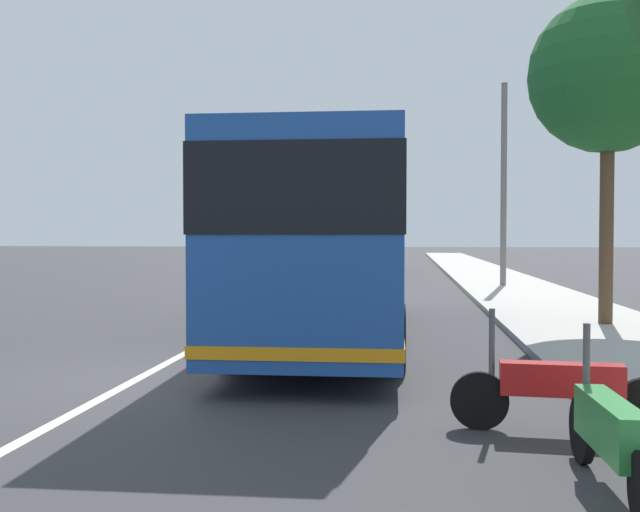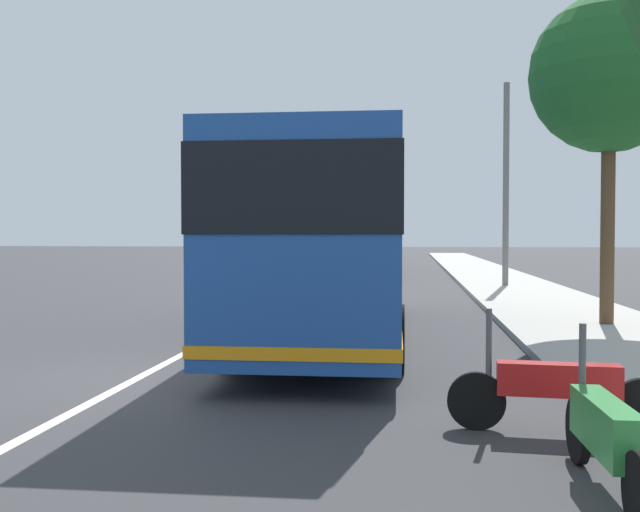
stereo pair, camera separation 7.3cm
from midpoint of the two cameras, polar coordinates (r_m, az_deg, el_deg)
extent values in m
plane|color=#38383A|center=(10.42, -14.06, -9.39)|extent=(220.00, 220.00, 0.00)
cube|color=#B2ADA3|center=(19.99, 18.07, -3.92)|extent=(110.00, 3.60, 0.14)
cube|color=silver|center=(19.98, -3.60, -4.03)|extent=(110.00, 0.16, 0.01)
cube|color=#1E4C9E|center=(14.04, 1.28, 1.24)|extent=(11.56, 2.77, 3.07)
cube|color=black|center=(14.05, 1.29, 3.95)|extent=(11.60, 2.81, 1.10)
cube|color=orange|center=(14.11, 1.28, -3.98)|extent=(11.59, 2.80, 0.16)
cylinder|color=black|center=(17.90, -1.50, -3.10)|extent=(1.01, 0.32, 1.00)
cylinder|color=black|center=(17.74, 6.11, -3.15)|extent=(1.01, 0.32, 1.00)
cylinder|color=black|center=(10.68, -6.80, -6.37)|extent=(1.01, 0.32, 1.00)
cylinder|color=black|center=(10.42, 6.09, -6.57)|extent=(1.01, 0.32, 1.00)
cylinder|color=black|center=(6.83, 20.13, -12.88)|extent=(0.58, 0.10, 0.58)
cube|color=#338C3F|center=(6.02, 22.09, -12.42)|extent=(1.20, 0.27, 0.39)
cylinder|color=#4C4C51|center=(6.59, 20.45, -8.08)|extent=(0.06, 0.06, 0.70)
cylinder|color=black|center=(7.65, 12.61, -11.18)|extent=(0.12, 0.60, 0.59)
cube|color=red|center=(7.66, 18.69, -9.31)|extent=(0.33, 1.21, 0.33)
cylinder|color=#4C4C51|center=(7.54, 13.56, -6.73)|extent=(0.06, 0.06, 0.70)
cube|color=#2D7238|center=(40.91, 4.95, -0.30)|extent=(4.04, 1.89, 0.80)
cube|color=black|center=(40.68, 4.95, 0.60)|extent=(2.10, 1.68, 0.49)
cylinder|color=black|center=(42.24, 3.88, -0.58)|extent=(0.65, 0.24, 0.64)
cylinder|color=black|center=(42.24, 6.02, -0.59)|extent=(0.65, 0.24, 0.64)
cylinder|color=black|center=(39.62, 3.80, -0.73)|extent=(0.65, 0.24, 0.64)
cylinder|color=black|center=(39.62, 6.09, -0.74)|extent=(0.65, 0.24, 0.64)
cube|color=gray|center=(32.84, 4.18, -0.83)|extent=(4.34, 1.92, 0.74)
cube|color=black|center=(32.86, 4.18, 0.27)|extent=(2.29, 1.70, 0.52)
cylinder|color=black|center=(34.27, 2.88, -1.11)|extent=(0.65, 0.25, 0.64)
cylinder|color=black|center=(34.25, 5.54, -1.12)|extent=(0.65, 0.25, 0.64)
cylinder|color=black|center=(31.46, 2.70, -1.36)|extent=(0.65, 0.25, 0.64)
cylinder|color=black|center=(31.44, 5.60, -1.37)|extent=(0.65, 0.25, 0.64)
cube|color=gold|center=(33.81, -4.28, -0.74)|extent=(4.03, 1.98, 0.77)
cube|color=black|center=(33.83, -4.27, 0.40)|extent=(2.18, 1.73, 0.58)
cylinder|color=black|center=(32.44, -3.21, -1.27)|extent=(0.65, 0.26, 0.64)
cylinder|color=black|center=(32.66, -5.96, -1.26)|extent=(0.65, 0.26, 0.64)
cylinder|color=black|center=(35.01, -2.71, -1.05)|extent=(0.65, 0.26, 0.64)
cylinder|color=black|center=(35.22, -5.27, -1.04)|extent=(0.65, 0.26, 0.64)
cylinder|color=brown|center=(16.08, 22.03, 2.22)|extent=(0.28, 0.28, 4.35)
sphere|color=#1E5B26|center=(16.42, 22.15, 13.30)|extent=(3.26, 3.26, 3.26)
cylinder|color=slate|center=(27.24, 14.65, 5.39)|extent=(0.22, 0.22, 7.56)
camera|label=1|loc=(0.04, -89.84, 0.00)|focal=40.23mm
camera|label=2|loc=(0.04, 90.16, 0.00)|focal=40.23mm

